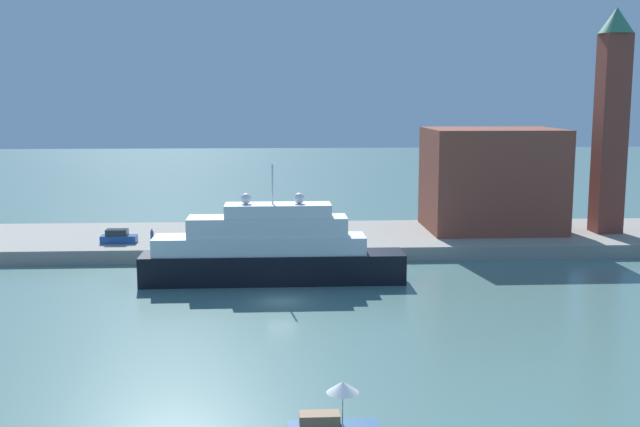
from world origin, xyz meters
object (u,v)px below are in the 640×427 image
bell_tower (611,115)px  person_figure (152,237)px  large_yacht (270,251)px  harbor_building (492,179)px  parked_car (118,237)px  mooring_bollard (263,243)px  small_motorboat (333,417)px

bell_tower → person_figure: (-53.55, -5.26, -13.29)m
large_yacht → harbor_building: size_ratio=1.60×
harbor_building → person_figure: (-40.18, -7.97, -5.37)m
bell_tower → parked_car: (-57.51, -3.86, -13.46)m
large_yacht → harbor_building: harbor_building is taller
person_figure → harbor_building: bearing=11.2°
mooring_bollard → harbor_building: bearing=19.0°
large_yacht → parked_car: bearing=142.2°
large_yacht → parked_car: (-17.07, 13.22, -0.89)m
harbor_building → mooring_bollard: bearing=-161.0°
harbor_building → person_figure: harbor_building is taller
mooring_bollard → bell_tower: bearing=9.5°
harbor_building → person_figure: bearing=-168.8°
harbor_building → bell_tower: size_ratio=0.59×
large_yacht → mooring_bollard: large_yacht is taller
bell_tower → small_motorboat: bearing=-125.6°
harbor_building → parked_car: harbor_building is taller
bell_tower → harbor_building: bearing=168.6°
large_yacht → small_motorboat: (3.65, -34.36, -2.04)m
large_yacht → bell_tower: (40.45, 17.08, 12.58)m
harbor_building → mooring_bollard: 30.04m
parked_car → person_figure: 4.21m
mooring_bollard → small_motorboat: bearing=-84.3°
harbor_building → parked_car: 44.97m
large_yacht → bell_tower: bearing=22.9°
mooring_bollard → parked_car: bearing=169.5°
parked_car → large_yacht: bearing=-37.8°
large_yacht → bell_tower: bell_tower is taller
parked_car → person_figure: size_ratio=2.18×
large_yacht → bell_tower: 45.67m
large_yacht → person_figure: bearing=137.9°
small_motorboat → parked_car: parked_car is taller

